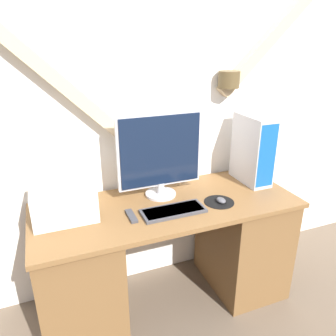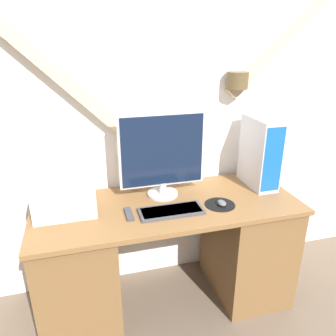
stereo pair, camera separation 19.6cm
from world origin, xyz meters
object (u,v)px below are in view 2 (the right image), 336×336
at_px(monitor, 162,153).
at_px(remote_control, 129,214).
at_px(computer_tower, 260,152).
at_px(mouse, 222,203).
at_px(printer, 65,197).
at_px(keyboard, 171,211).

distance_m(monitor, remote_control, 0.44).
bearing_deg(monitor, computer_tower, -2.16).
xyz_separation_m(computer_tower, remote_control, (-0.94, -0.18, -0.23)).
xyz_separation_m(mouse, remote_control, (-0.57, 0.04, -0.01)).
distance_m(monitor, mouse, 0.48).
bearing_deg(mouse, printer, 168.83).
distance_m(monitor, computer_tower, 0.68).
bearing_deg(mouse, monitor, 141.42).
relative_size(monitor, printer, 1.58).
relative_size(monitor, mouse, 7.58).
distance_m(mouse, computer_tower, 0.48).
bearing_deg(printer, keyboard, -16.67).
xyz_separation_m(mouse, computer_tower, (0.37, 0.22, 0.22)).
xyz_separation_m(monitor, mouse, (0.31, -0.25, -0.27)).
bearing_deg(remote_control, keyboard, -8.31).
height_order(keyboard, printer, printer).
xyz_separation_m(monitor, computer_tower, (0.68, -0.03, -0.05)).
distance_m(printer, remote_control, 0.39).
bearing_deg(printer, mouse, -11.17).
bearing_deg(computer_tower, printer, -178.20).
xyz_separation_m(monitor, keyboard, (-0.01, -0.25, -0.28)).
bearing_deg(keyboard, monitor, 87.27).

